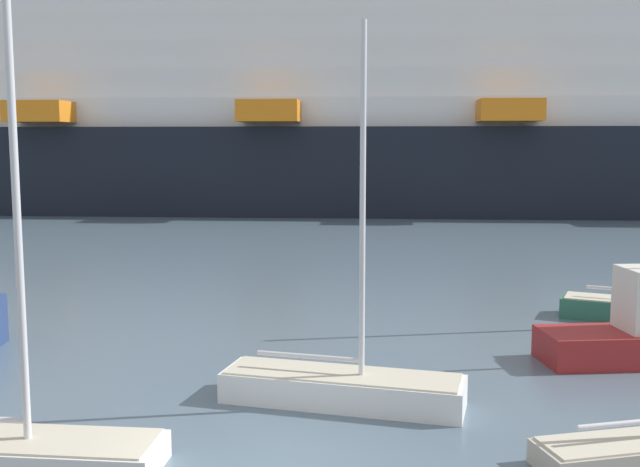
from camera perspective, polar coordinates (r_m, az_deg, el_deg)
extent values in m
cylinder|color=silver|center=(14.61, 22.80, -13.13)|extent=(2.14, 0.76, 0.09)
cylinder|color=silver|center=(25.80, 22.51, -3.99)|extent=(2.47, 0.99, 0.11)
cube|color=white|center=(14.78, -22.91, -15.12)|extent=(5.61, 1.53, 0.49)
cube|color=beige|center=(14.69, -22.96, -14.15)|extent=(5.39, 1.41, 0.04)
cylinder|color=silver|center=(13.54, -22.24, 4.58)|extent=(0.13, 0.13, 9.47)
cube|color=white|center=(16.63, 1.72, -11.77)|extent=(5.44, 2.36, 0.65)
cube|color=beige|center=(16.52, 1.72, -10.64)|extent=(5.21, 2.21, 0.04)
cylinder|color=silver|center=(15.71, 3.27, 2.34)|extent=(0.13, 0.13, 7.50)
cylinder|color=silver|center=(16.61, -0.87, -9.35)|extent=(2.35, 0.53, 0.10)
cube|color=black|center=(64.96, 12.73, 4.81)|extent=(124.27, 18.57, 6.83)
cube|color=white|center=(64.96, 12.84, 8.81)|extent=(114.32, 16.39, 2.23)
cube|color=white|center=(65.07, 12.89, 10.77)|extent=(107.46, 15.40, 2.23)
cube|color=white|center=(65.27, 12.95, 12.73)|extent=(100.60, 14.42, 2.23)
cube|color=white|center=(65.53, 13.00, 14.67)|extent=(93.75, 13.44, 2.23)
cube|color=white|center=(65.88, 13.06, 16.60)|extent=(86.89, 12.45, 2.23)
cube|color=orange|center=(60.69, -20.55, 8.68)|extent=(4.50, 3.52, 1.56)
cube|color=orange|center=(55.77, -3.88, 9.30)|extent=(4.50, 3.52, 1.56)
cube|color=orange|center=(56.04, 14.23, 9.09)|extent=(4.50, 3.52, 1.56)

